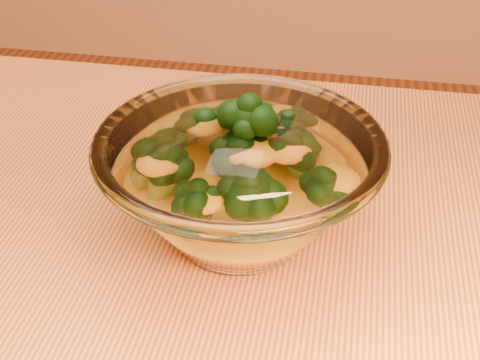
% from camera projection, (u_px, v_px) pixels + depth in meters
% --- Properties ---
extents(glass_bowl, '(0.24, 0.24, 0.11)m').
position_uv_depth(glass_bowl, '(240.00, 185.00, 0.57)').
color(glass_bowl, white).
rests_on(glass_bowl, table).
extents(cheese_sauce, '(0.14, 0.14, 0.04)m').
position_uv_depth(cheese_sauce, '(240.00, 206.00, 0.58)').
color(cheese_sauce, '#FFB115').
rests_on(cheese_sauce, glass_bowl).
extents(broccoli_heap, '(0.18, 0.17, 0.09)m').
position_uv_depth(broccoli_heap, '(241.00, 161.00, 0.57)').
color(broccoli_heap, black).
rests_on(broccoli_heap, cheese_sauce).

